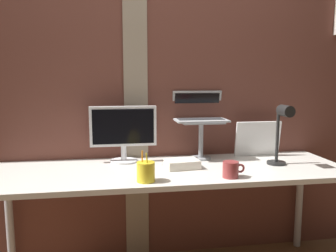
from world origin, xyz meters
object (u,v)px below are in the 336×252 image
Objects in this scene: monitor at (123,130)px; desk_lamp at (282,128)px; whiteboard_panel at (258,139)px; pen_cup at (146,172)px; laptop at (199,112)px; coffee_mug at (231,170)px.

desk_lamp reaches higher than monitor.
pen_cup is at bearing -150.51° from whiteboard_panel.
monitor is 0.95m from whiteboard_panel.
whiteboard_panel is at bearing -6.02° from laptop.
pen_cup reaches higher than coffee_mug.
pen_cup is 1.33× the size of coffee_mug.
monitor is at bearing 164.41° from desk_lamp.
laptop is 0.59m from coffee_mug.
desk_lamp is at bearing 12.08° from pen_cup.
monitor reaches higher than coffee_mug.
laptop is 1.07× the size of whiteboard_panel.
coffee_mug is (-0.39, -0.19, -0.20)m from desk_lamp.
desk_lamp reaches higher than coffee_mug.
laptop is 0.90× the size of desk_lamp.
pen_cup is at bearing -129.07° from laptop.
whiteboard_panel is 0.31m from desk_lamp.
monitor is 1.11× the size of desk_lamp.
whiteboard_panel reaches higher than coffee_mug.
whiteboard_panel is at bearing 29.49° from pen_cup.
pen_cup is (-0.84, -0.48, -0.07)m from whiteboard_panel.
desk_lamp is (0.97, -0.27, 0.03)m from monitor.
pen_cup is (-0.87, -0.19, -0.19)m from desk_lamp.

